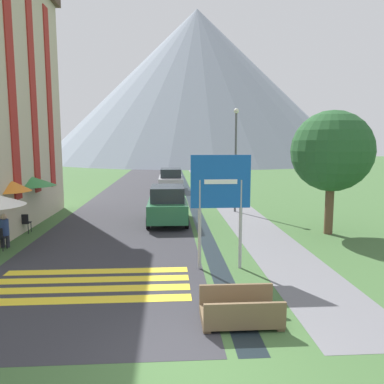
{
  "coord_description": "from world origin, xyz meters",
  "views": [
    {
      "loc": [
        -0.33,
        -6.23,
        3.87
      ],
      "look_at": [
        0.69,
        10.0,
        1.74
      ],
      "focal_mm": 35.0,
      "sensor_mm": 36.0,
      "label": 1
    }
  ],
  "objects_px": {
    "cafe_chair_far_right": "(25,222)",
    "person_seated_near": "(4,229)",
    "cafe_umbrella_rear_green": "(28,181)",
    "streetlamp": "(236,152)",
    "parked_car_near": "(168,204)",
    "tree_by_path": "(332,151)",
    "road_sign": "(221,193)",
    "parked_car_far": "(171,180)",
    "cafe_umbrella_middle_orange": "(6,185)",
    "footbridge": "(240,312)"
  },
  "relations": [
    {
      "from": "cafe_chair_far_right",
      "to": "person_seated_near",
      "type": "relative_size",
      "value": 0.67
    },
    {
      "from": "cafe_umbrella_rear_green",
      "to": "streetlamp",
      "type": "height_order",
      "value": "streetlamp"
    },
    {
      "from": "parked_car_near",
      "to": "tree_by_path",
      "type": "bearing_deg",
      "value": -21.0
    },
    {
      "from": "cafe_umbrella_rear_green",
      "to": "person_seated_near",
      "type": "xyz_separation_m",
      "value": [
        0.35,
        -3.59,
        -1.45
      ]
    },
    {
      "from": "road_sign",
      "to": "parked_car_near",
      "type": "distance_m",
      "value": 7.17
    },
    {
      "from": "person_seated_near",
      "to": "cafe_chair_far_right",
      "type": "bearing_deg",
      "value": 92.39
    },
    {
      "from": "parked_car_far",
      "to": "cafe_chair_far_right",
      "type": "bearing_deg",
      "value": -114.16
    },
    {
      "from": "road_sign",
      "to": "cafe_chair_far_right",
      "type": "distance_m",
      "value": 9.45
    },
    {
      "from": "tree_by_path",
      "to": "road_sign",
      "type": "bearing_deg",
      "value": -141.54
    },
    {
      "from": "parked_car_near",
      "to": "cafe_umbrella_middle_orange",
      "type": "xyz_separation_m",
      "value": [
        -6.45,
        -2.63,
        1.29
      ]
    },
    {
      "from": "parked_car_near",
      "to": "cafe_chair_far_right",
      "type": "relative_size",
      "value": 4.97
    },
    {
      "from": "parked_car_far",
      "to": "cafe_chair_far_right",
      "type": "distance_m",
      "value": 15.58
    },
    {
      "from": "footbridge",
      "to": "tree_by_path",
      "type": "relative_size",
      "value": 0.32
    },
    {
      "from": "cafe_umbrella_middle_orange",
      "to": "parked_car_far",
      "type": "bearing_deg",
      "value": 66.08
    },
    {
      "from": "road_sign",
      "to": "cafe_umbrella_middle_orange",
      "type": "xyz_separation_m",
      "value": [
        -8.08,
        4.2,
        -0.15
      ]
    },
    {
      "from": "cafe_chair_far_right",
      "to": "person_seated_near",
      "type": "bearing_deg",
      "value": -84.89
    },
    {
      "from": "parked_car_far",
      "to": "cafe_chair_far_right",
      "type": "xyz_separation_m",
      "value": [
        -6.38,
        -14.21,
        -0.4
      ]
    },
    {
      "from": "person_seated_near",
      "to": "streetlamp",
      "type": "relative_size",
      "value": 0.22
    },
    {
      "from": "cafe_umbrella_middle_orange",
      "to": "tree_by_path",
      "type": "relative_size",
      "value": 0.47
    },
    {
      "from": "road_sign",
      "to": "footbridge",
      "type": "bearing_deg",
      "value": -90.57
    },
    {
      "from": "footbridge",
      "to": "cafe_umbrella_rear_green",
      "type": "height_order",
      "value": "cafe_umbrella_rear_green"
    },
    {
      "from": "parked_car_far",
      "to": "streetlamp",
      "type": "bearing_deg",
      "value": -69.62
    },
    {
      "from": "footbridge",
      "to": "tree_by_path",
      "type": "xyz_separation_m",
      "value": [
        5.3,
        7.68,
        3.3
      ]
    },
    {
      "from": "parked_car_far",
      "to": "cafe_umbrella_middle_orange",
      "type": "relative_size",
      "value": 1.85
    },
    {
      "from": "footbridge",
      "to": "cafe_chair_far_right",
      "type": "xyz_separation_m",
      "value": [
        -7.74,
        8.54,
        0.29
      ]
    },
    {
      "from": "cafe_chair_far_right",
      "to": "streetlamp",
      "type": "height_order",
      "value": "streetlamp"
    },
    {
      "from": "cafe_chair_far_right",
      "to": "cafe_umbrella_rear_green",
      "type": "relative_size",
      "value": 0.35
    },
    {
      "from": "cafe_chair_far_right",
      "to": "person_seated_near",
      "type": "xyz_separation_m",
      "value": [
        0.09,
        -2.18,
        0.19
      ]
    },
    {
      "from": "cafe_chair_far_right",
      "to": "parked_car_near",
      "type": "bearing_deg",
      "value": 18.94
    },
    {
      "from": "cafe_umbrella_rear_green",
      "to": "tree_by_path",
      "type": "height_order",
      "value": "tree_by_path"
    },
    {
      "from": "parked_car_near",
      "to": "parked_car_far",
      "type": "height_order",
      "value": "same"
    },
    {
      "from": "footbridge",
      "to": "person_seated_near",
      "type": "bearing_deg",
      "value": 140.27
    },
    {
      "from": "road_sign",
      "to": "streetlamp",
      "type": "distance_m",
      "value": 9.92
    },
    {
      "from": "parked_car_far",
      "to": "person_seated_near",
      "type": "xyz_separation_m",
      "value": [
        -6.28,
        -16.4,
        -0.21
      ]
    },
    {
      "from": "parked_car_near",
      "to": "parked_car_far",
      "type": "bearing_deg",
      "value": 88.91
    },
    {
      "from": "footbridge",
      "to": "cafe_umbrella_middle_orange",
      "type": "bearing_deg",
      "value": 136.29
    },
    {
      "from": "cafe_umbrella_middle_orange",
      "to": "parked_car_near",
      "type": "bearing_deg",
      "value": 22.23
    },
    {
      "from": "parked_car_far",
      "to": "tree_by_path",
      "type": "distance_m",
      "value": 16.69
    },
    {
      "from": "parked_car_far",
      "to": "cafe_umbrella_rear_green",
      "type": "bearing_deg",
      "value": -117.4
    },
    {
      "from": "streetlamp",
      "to": "parked_car_near",
      "type": "bearing_deg",
      "value": -143.8
    },
    {
      "from": "person_seated_near",
      "to": "footbridge",
      "type": "bearing_deg",
      "value": -39.73
    },
    {
      "from": "person_seated_near",
      "to": "streetlamp",
      "type": "distance_m",
      "value": 12.25
    },
    {
      "from": "road_sign",
      "to": "footbridge",
      "type": "distance_m",
      "value": 4.09
    },
    {
      "from": "parked_car_far",
      "to": "footbridge",
      "type": "bearing_deg",
      "value": -86.57
    },
    {
      "from": "road_sign",
      "to": "cafe_umbrella_middle_orange",
      "type": "bearing_deg",
      "value": 152.56
    },
    {
      "from": "streetlamp",
      "to": "cafe_umbrella_rear_green",
      "type": "bearing_deg",
      "value": -162.77
    },
    {
      "from": "person_seated_near",
      "to": "streetlamp",
      "type": "bearing_deg",
      "value": 34.43
    },
    {
      "from": "person_seated_near",
      "to": "tree_by_path",
      "type": "bearing_deg",
      "value": 5.83
    },
    {
      "from": "parked_car_far",
      "to": "tree_by_path",
      "type": "height_order",
      "value": "tree_by_path"
    },
    {
      "from": "parked_car_far",
      "to": "cafe_umbrella_middle_orange",
      "type": "distance_m",
      "value": 16.53
    }
  ]
}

